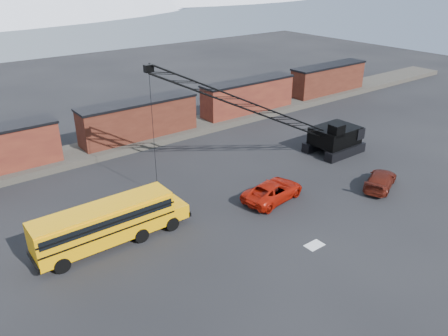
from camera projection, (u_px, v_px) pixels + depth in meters
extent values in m
plane|color=black|center=(272.00, 224.00, 34.28)|extent=(160.00, 160.00, 0.00)
cube|color=#433E37|center=(141.00, 139.00, 50.01)|extent=(120.00, 5.00, 0.70)
cube|color=black|center=(33.00, 159.00, 43.26)|extent=(2.20, 2.40, 0.60)
cube|color=#4F2216|center=(139.00, 120.00, 49.02)|extent=(13.50, 2.90, 4.00)
cube|color=black|center=(138.00, 102.00, 48.15)|extent=(13.70, 3.10, 0.25)
cube|color=black|center=(106.00, 142.00, 47.43)|extent=(2.20, 2.40, 0.60)
cube|color=black|center=(172.00, 126.00, 52.04)|extent=(2.20, 2.40, 0.60)
cube|color=#451713|center=(248.00, 96.00, 57.79)|extent=(13.50, 2.90, 4.00)
cube|color=black|center=(248.00, 81.00, 56.93)|extent=(13.70, 3.10, 0.25)
cube|color=black|center=(223.00, 114.00, 56.21)|extent=(2.20, 2.40, 0.60)
cube|color=black|center=(271.00, 103.00, 60.81)|extent=(2.20, 2.40, 0.60)
cube|color=#4F2216|center=(328.00, 79.00, 66.57)|extent=(13.50, 2.90, 4.00)
cube|color=black|center=(330.00, 65.00, 65.70)|extent=(13.70, 3.10, 0.25)
cube|color=black|center=(308.00, 94.00, 64.98)|extent=(2.20, 2.40, 0.60)
cube|color=black|center=(345.00, 86.00, 69.59)|extent=(2.20, 2.40, 0.60)
cube|color=silver|center=(314.00, 245.00, 31.66)|extent=(1.40, 0.90, 0.02)
cube|color=#E59904|center=(104.00, 224.00, 30.95)|extent=(10.00, 2.50, 2.50)
cube|color=#E59904|center=(173.00, 208.00, 34.32)|extent=(1.60, 2.30, 1.10)
cube|color=#E59904|center=(102.00, 208.00, 30.40)|extent=(10.00, 2.30, 0.18)
cube|color=black|center=(111.00, 223.00, 29.75)|extent=(9.60, 0.05, 0.65)
cube|color=black|center=(96.00, 208.00, 31.56)|extent=(9.60, 0.05, 0.65)
cube|color=black|center=(182.00, 208.00, 34.91)|extent=(0.15, 2.45, 0.35)
cube|color=black|center=(33.00, 262.00, 28.60)|extent=(0.15, 2.50, 0.35)
cylinder|color=black|center=(62.00, 265.00, 28.67)|extent=(1.10, 0.35, 1.10)
cylinder|color=black|center=(51.00, 249.00, 30.33)|extent=(1.10, 0.35, 1.10)
cylinder|color=black|center=(141.00, 235.00, 31.85)|extent=(1.10, 0.35, 1.10)
cylinder|color=black|center=(127.00, 222.00, 33.52)|extent=(1.10, 0.35, 1.10)
cylinder|color=black|center=(172.00, 224.00, 33.28)|extent=(1.10, 0.35, 1.10)
cylinder|color=black|center=(157.00, 211.00, 34.94)|extent=(1.10, 0.35, 1.10)
imported|color=#A51507|center=(273.00, 191.00, 37.52)|extent=(6.36, 3.62, 1.67)
imported|color=#4B150D|center=(380.00, 180.00, 39.59)|extent=(5.69, 3.99, 1.53)
cube|color=black|center=(345.00, 152.00, 46.24)|extent=(5.50, 1.00, 1.00)
cube|color=black|center=(322.00, 143.00, 48.55)|extent=(5.50, 1.00, 1.00)
cube|color=black|center=(335.00, 135.00, 46.80)|extent=(4.80, 3.60, 1.80)
cube|color=black|center=(347.00, 130.00, 47.82)|extent=(1.20, 3.80, 1.20)
cube|color=black|center=(336.00, 130.00, 44.66)|extent=(1.40, 1.20, 1.30)
cube|color=black|center=(341.00, 132.00, 44.27)|extent=(1.20, 0.06, 0.90)
cube|color=black|center=(149.00, 68.00, 34.15)|extent=(0.70, 0.50, 0.60)
cylinder|color=black|center=(153.00, 135.00, 36.50)|extent=(0.04, 0.04, 10.82)
cube|color=black|center=(157.00, 190.00, 38.70)|extent=(0.25, 0.25, 0.50)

